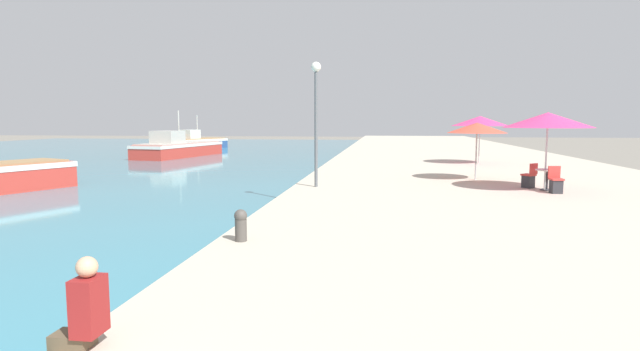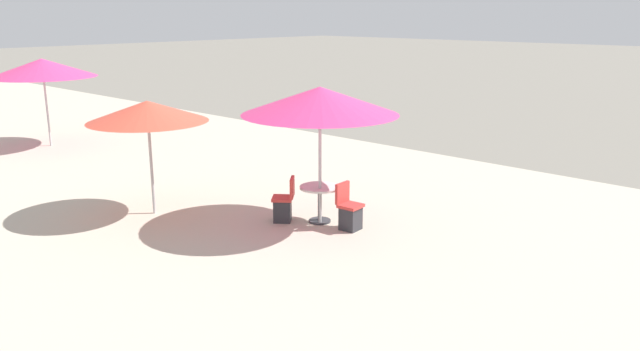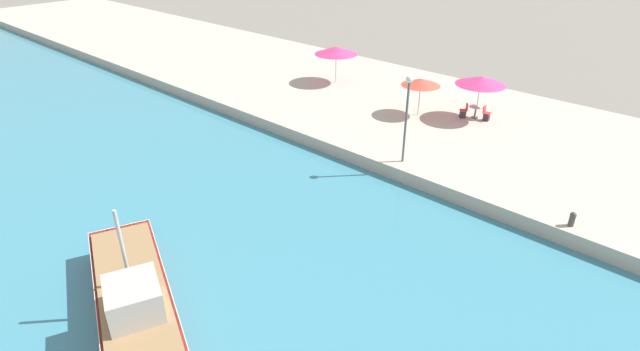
% 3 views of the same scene
% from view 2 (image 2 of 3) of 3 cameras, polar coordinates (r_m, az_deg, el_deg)
% --- Properties ---
extents(cafe_umbrella_pink, '(3.02, 3.02, 2.73)m').
position_cam_2_polar(cafe_umbrella_pink, '(11.84, -0.00, 6.86)').
color(cafe_umbrella_pink, '#B7B7B7').
rests_on(cafe_umbrella_pink, quay_promenade).
extents(cafe_umbrella_white, '(2.43, 2.43, 2.37)m').
position_cam_2_polar(cafe_umbrella_white, '(13.05, -15.49, 5.67)').
color(cafe_umbrella_white, '#B7B7B7').
rests_on(cafe_umbrella_white, quay_promenade).
extents(cafe_umbrella_striped, '(3.19, 3.19, 2.71)m').
position_cam_2_polar(cafe_umbrella_striped, '(21.09, -24.04, 8.98)').
color(cafe_umbrella_striped, '#B7B7B7').
rests_on(cafe_umbrella_striped, quay_promenade).
extents(cafe_table, '(0.80, 0.80, 0.74)m').
position_cam_2_polar(cafe_table, '(12.39, -0.02, -1.92)').
color(cafe_table, '#333338').
rests_on(cafe_table, quay_promenade).
extents(cafe_chair_left, '(0.58, 0.59, 0.91)m').
position_cam_2_polar(cafe_chair_left, '(12.51, -3.33, -2.78)').
color(cafe_chair_left, '#2D2D33').
rests_on(cafe_chair_left, quay_promenade).
extents(cafe_chair_right, '(0.44, 0.46, 0.91)m').
position_cam_2_polar(cafe_chair_right, '(12.05, 2.71, -3.46)').
color(cafe_chair_right, '#2D2D33').
rests_on(cafe_chair_right, quay_promenade).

